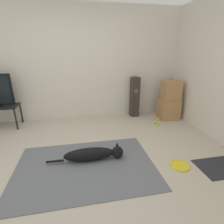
% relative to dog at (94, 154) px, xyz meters
% --- Properties ---
extents(ground_plane, '(12.00, 12.00, 0.00)m').
position_rel_dog_xyz_m(ground_plane, '(-0.30, -0.17, -0.11)').
color(ground_plane, '#BCB29E').
extents(wall_back, '(8.00, 0.06, 2.55)m').
position_rel_dog_xyz_m(wall_back, '(-0.30, 1.93, 1.16)').
color(wall_back, beige).
rests_on(wall_back, ground_plane).
extents(area_rug, '(1.97, 1.36, 0.01)m').
position_rel_dog_xyz_m(area_rug, '(-0.14, -0.13, -0.11)').
color(area_rug, slate).
rests_on(area_rug, ground_plane).
extents(dog, '(1.15, 0.19, 0.24)m').
position_rel_dog_xyz_m(dog, '(0.00, 0.00, 0.00)').
color(dog, black).
rests_on(dog, area_rug).
extents(frisbee, '(0.28, 0.28, 0.03)m').
position_rel_dog_xyz_m(frisbee, '(1.20, -0.38, -0.10)').
color(frisbee, yellow).
rests_on(frisbee, ground_plane).
extents(cardboard_box_lower, '(0.45, 0.40, 0.47)m').
position_rel_dog_xyz_m(cardboard_box_lower, '(1.95, 1.41, 0.12)').
color(cardboard_box_lower, '#A87A4C').
rests_on(cardboard_box_lower, ground_plane).
extents(cardboard_box_upper, '(0.39, 0.35, 0.44)m').
position_rel_dog_xyz_m(cardboard_box_upper, '(1.96, 1.41, 0.58)').
color(cardboard_box_upper, '#A87A4C').
rests_on(cardboard_box_upper, cardboard_box_lower).
extents(floor_speaker, '(0.20, 0.20, 0.98)m').
position_rel_dog_xyz_m(floor_speaker, '(1.19, 1.74, 0.38)').
color(floor_speaker, '#2D2823').
rests_on(floor_speaker, ground_plane).
extents(tennis_ball_by_boxes, '(0.07, 0.07, 0.07)m').
position_rel_dog_xyz_m(tennis_ball_by_boxes, '(1.67, 1.32, -0.08)').
color(tennis_ball_by_boxes, '#C6E033').
rests_on(tennis_ball_by_boxes, ground_plane).
extents(tennis_ball_near_speaker, '(0.07, 0.07, 0.07)m').
position_rel_dog_xyz_m(tennis_ball_near_speaker, '(1.52, 1.03, -0.08)').
color(tennis_ball_near_speaker, '#C6E033').
rests_on(tennis_ball_near_speaker, ground_plane).
extents(tennis_ball_loose_on_carpet, '(0.07, 0.07, 0.07)m').
position_rel_dog_xyz_m(tennis_ball_loose_on_carpet, '(1.51, 1.14, -0.08)').
color(tennis_ball_loose_on_carpet, '#C6E033').
rests_on(tennis_ball_loose_on_carpet, ground_plane).
extents(door_mat, '(0.67, 0.47, 0.01)m').
position_rel_dog_xyz_m(door_mat, '(1.77, -0.52, -0.11)').
color(door_mat, '#28282D').
rests_on(door_mat, ground_plane).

